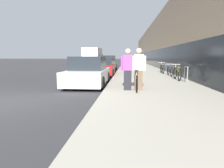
% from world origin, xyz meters
% --- Properties ---
extents(ground_plane, '(220.00, 220.00, 0.00)m').
position_xyz_m(ground_plane, '(0.00, 0.00, 0.00)').
color(ground_plane, '#303033').
extents(sidewalk_slab, '(4.60, 70.00, 0.13)m').
position_xyz_m(sidewalk_slab, '(5.40, 21.00, 0.07)').
color(sidewalk_slab, '#A39E8E').
rests_on(sidewalk_slab, ground).
extents(storefront_facade, '(10.01, 70.00, 6.54)m').
position_xyz_m(storefront_facade, '(12.73, 29.00, 3.27)').
color(storefront_facade, tan).
rests_on(storefront_facade, ground).
extents(tandem_bicycle, '(0.52, 2.42, 0.86)m').
position_xyz_m(tandem_bicycle, '(4.44, 2.30, 0.50)').
color(tandem_bicycle, black).
rests_on(tandem_bicycle, sidewalk_slab).
extents(person_rider, '(0.58, 0.23, 1.72)m').
position_xyz_m(person_rider, '(4.54, 2.00, 1.00)').
color(person_rider, brown).
rests_on(person_rider, sidewalk_slab).
extents(person_bystander, '(0.58, 0.23, 1.70)m').
position_xyz_m(person_bystander, '(4.09, 2.03, 0.98)').
color(person_bystander, black).
rests_on(person_bystander, sidewalk_slab).
extents(bike_rack_hoop, '(0.05, 0.60, 0.84)m').
position_xyz_m(bike_rack_hoop, '(7.24, 4.83, 0.65)').
color(bike_rack_hoop, gray).
rests_on(bike_rack_hoop, sidewalk_slab).
extents(cruiser_bike_nearest, '(0.52, 1.79, 0.91)m').
position_xyz_m(cruiser_bike_nearest, '(7.01, 5.77, 0.52)').
color(cruiser_bike_nearest, black).
rests_on(cruiser_bike_nearest, sidewalk_slab).
extents(cruiser_bike_middle, '(0.52, 1.77, 0.83)m').
position_xyz_m(cruiser_bike_middle, '(7.10, 8.26, 0.49)').
color(cruiser_bike_middle, black).
rests_on(cruiser_bike_middle, sidewalk_slab).
extents(cruiser_bike_farthest, '(0.52, 1.70, 0.88)m').
position_xyz_m(cruiser_bike_farthest, '(6.92, 10.38, 0.50)').
color(cruiser_bike_farthest, black).
rests_on(cruiser_bike_farthest, sidewalk_slab).
extents(parked_sedan_curbside, '(1.95, 4.33, 1.51)m').
position_xyz_m(parked_sedan_curbside, '(2.04, 4.13, 0.68)').
color(parked_sedan_curbside, white).
rests_on(parked_sedan_curbside, ground).
extents(vintage_roadster_curbside, '(1.80, 4.32, 1.41)m').
position_xyz_m(vintage_roadster_curbside, '(2.18, 9.45, 0.65)').
color(vintage_roadster_curbside, maroon).
rests_on(vintage_roadster_curbside, ground).
extents(parked_sedan_far, '(1.80, 4.36, 1.59)m').
position_xyz_m(parked_sedan_far, '(1.99, 15.36, 0.71)').
color(parked_sedan_far, '#4C5156').
rests_on(parked_sedan_far, ground).
extents(moving_truck, '(2.51, 7.20, 2.80)m').
position_xyz_m(moving_truck, '(-1.52, 26.40, 1.42)').
color(moving_truck, orange).
rests_on(moving_truck, ground).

